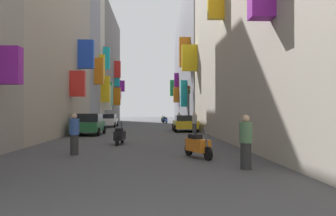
# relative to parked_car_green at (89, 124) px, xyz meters

# --- Properties ---
(ground_plane) EXTENTS (140.00, 140.00, 0.00)m
(ground_plane) POSITION_rel_parked_car_green_xyz_m (3.68, 7.69, -0.80)
(ground_plane) COLOR #424244
(building_left_mid_a) EXTENTS (7.24, 16.50, 16.10)m
(building_left_mid_a) POSITION_rel_parked_car_green_xyz_m (-4.31, -0.73, 7.24)
(building_left_mid_a) COLOR #9E9384
(building_left_mid_a) RESTS_ON ground
(building_left_mid_b) EXTENTS (6.92, 6.49, 21.93)m
(building_left_mid_b) POSITION_rel_parked_car_green_xyz_m (-4.31, 10.76, 10.16)
(building_left_mid_b) COLOR gray
(building_left_mid_b) RESTS_ON ground
(building_left_mid_c) EXTENTS (7.07, 3.57, 17.67)m
(building_left_mid_c) POSITION_rel_parked_car_green_xyz_m (-4.26, 15.80, 7.96)
(building_left_mid_c) COLOR #BCB29E
(building_left_mid_c) RESTS_ON ground
(building_left_far) EXTENTS (7.37, 20.11, 16.75)m
(building_left_far) POSITION_rel_parked_car_green_xyz_m (-4.31, 27.63, 7.57)
(building_left_far) COLOR slate
(building_left_far) RESTS_ON ground
(building_right_near) EXTENTS (7.39, 29.59, 12.61)m
(building_right_near) POSITION_rel_parked_car_green_xyz_m (11.67, -7.51, 5.51)
(building_right_near) COLOR #B2A899
(building_right_near) RESTS_ON ground
(building_right_mid_b) EXTENTS (7.18, 14.97, 20.55)m
(building_right_mid_b) POSITION_rel_parked_car_green_xyz_m (11.67, 15.70, 9.46)
(building_right_mid_b) COLOR gray
(building_right_mid_b) RESTS_ON ground
(building_right_mid_c) EXTENTS (7.16, 14.49, 16.29)m
(building_right_mid_c) POSITION_rel_parked_car_green_xyz_m (11.67, 30.44, 7.34)
(building_right_mid_c) COLOR gray
(building_right_mid_c) RESTS_ON ground
(parked_car_green) EXTENTS (2.02, 4.21, 1.54)m
(parked_car_green) POSITION_rel_parked_car_green_xyz_m (0.00, 0.00, 0.00)
(parked_car_green) COLOR #236638
(parked_car_green) RESTS_ON ground
(parked_car_white) EXTENTS (1.98, 4.23, 1.42)m
(parked_car_white) POSITION_rel_parked_car_green_xyz_m (-0.23, 12.35, -0.05)
(parked_car_white) COLOR white
(parked_car_white) RESTS_ON ground
(parked_car_yellow) EXTENTS (2.02, 4.19, 1.37)m
(parked_car_yellow) POSITION_rel_parked_car_green_xyz_m (7.39, 3.84, -0.07)
(parked_car_yellow) COLOR gold
(parked_car_yellow) RESTS_ON ground
(scooter_green) EXTENTS (0.75, 1.91, 1.13)m
(scooter_green) POSITION_rel_parked_car_green_xyz_m (6.38, 29.00, -0.34)
(scooter_green) COLOR #287F3D
(scooter_green) RESTS_ON ground
(scooter_orange) EXTENTS (0.83, 1.83, 1.13)m
(scooter_orange) POSITION_rel_parked_car_green_xyz_m (6.26, -12.52, -0.34)
(scooter_orange) COLOR orange
(scooter_orange) RESTS_ON ground
(scooter_blue) EXTENTS (0.77, 1.73, 1.13)m
(scooter_blue) POSITION_rel_parked_car_green_xyz_m (6.42, 22.92, -0.34)
(scooter_blue) COLOR #2D4CAD
(scooter_blue) RESTS_ON ground
(scooter_black) EXTENTS (0.55, 1.91, 1.13)m
(scooter_black) POSITION_rel_parked_car_green_xyz_m (2.92, -7.29, -0.34)
(scooter_black) COLOR black
(scooter_black) RESTS_ON ground
(pedestrian_crossing) EXTENTS (0.42, 0.42, 1.63)m
(pedestrian_crossing) POSITION_rel_parked_car_green_xyz_m (1.55, -11.46, 0.01)
(pedestrian_crossing) COLOR #2D2D2D
(pedestrian_crossing) RESTS_ON ground
(pedestrian_near_left) EXTENTS (0.40, 0.40, 1.62)m
(pedestrian_near_left) POSITION_rel_parked_car_green_xyz_m (7.71, 14.01, 0.00)
(pedestrian_near_left) COLOR black
(pedestrian_near_left) RESTS_ON ground
(pedestrian_mid_street) EXTENTS (0.53, 0.53, 1.60)m
(pedestrian_mid_street) POSITION_rel_parked_car_green_xyz_m (7.35, -15.00, -0.01)
(pedestrian_mid_street) COLOR #2C2C2C
(pedestrian_mid_street) RESTS_ON ground
(pedestrian_far_away) EXTENTS (0.49, 0.49, 1.65)m
(pedestrian_far_away) POSITION_rel_parked_car_green_xyz_m (7.72, 0.01, 0.02)
(pedestrian_far_away) COLOR #3F3F3F
(pedestrian_far_away) RESTS_ON ground
(traffic_light_far_corner) EXTENTS (0.26, 0.34, 4.26)m
(traffic_light_far_corner) POSITION_rel_parked_car_green_xyz_m (8.31, 9.20, 2.10)
(traffic_light_far_corner) COLOR #2D2D2D
(traffic_light_far_corner) RESTS_ON ground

